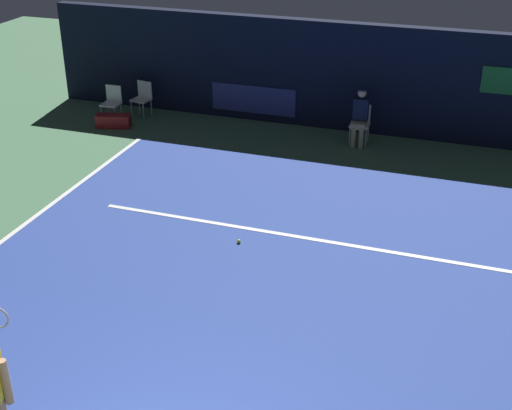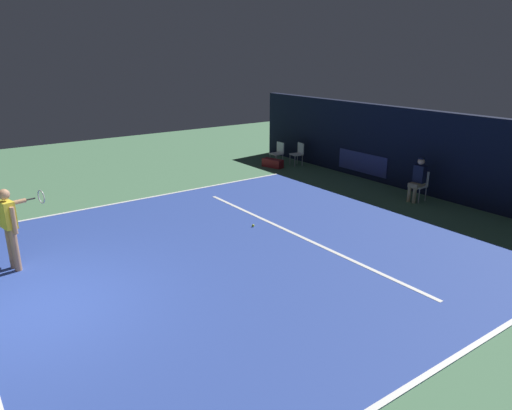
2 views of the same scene
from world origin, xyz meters
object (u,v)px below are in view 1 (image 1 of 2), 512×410
(courtside_chair_near, at_px, (142,97))
(courtside_chair_far, at_px, (112,101))
(equipment_bag, at_px, (113,121))
(tennis_ball, at_px, (239,241))
(line_judge_on_chair, at_px, (360,116))

(courtside_chair_near, height_order, courtside_chair_far, same)
(courtside_chair_near, relative_size, equipment_bag, 1.05)
(courtside_chair_near, height_order, equipment_bag, courtside_chair_near)
(courtside_chair_near, height_order, tennis_ball, courtside_chair_near)
(courtside_chair_near, relative_size, tennis_ball, 12.94)
(equipment_bag, bearing_deg, line_judge_on_chair, -7.10)
(courtside_chair_far, height_order, tennis_ball, courtside_chair_far)
(equipment_bag, bearing_deg, courtside_chair_near, 57.98)
(courtside_chair_far, distance_m, tennis_ball, 7.15)
(line_judge_on_chair, bearing_deg, courtside_chair_far, -176.27)
(courtside_chair_near, distance_m, equipment_bag, 1.11)
(line_judge_on_chair, relative_size, courtside_chair_near, 1.50)
(courtside_chair_near, distance_m, courtside_chair_far, 0.80)
(line_judge_on_chair, height_order, equipment_bag, line_judge_on_chair)
(line_judge_on_chair, bearing_deg, equipment_bag, -171.82)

